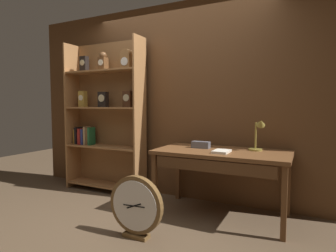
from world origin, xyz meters
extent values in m
plane|color=brown|center=(0.00, 0.00, 0.00)|extent=(10.00, 10.00, 0.00)
cube|color=brown|center=(0.00, 1.24, 1.30)|extent=(4.80, 0.05, 2.60)
cube|color=#9E6B3D|center=(-1.66, 0.97, 1.08)|extent=(0.02, 0.31, 2.16)
cube|color=#9E6B3D|center=(-0.45, 0.97, 1.08)|extent=(0.03, 0.31, 2.16)
cube|color=brown|center=(-1.06, 1.12, 1.08)|extent=(1.24, 0.01, 2.16)
cube|color=#9E6B3D|center=(-1.06, 0.97, 0.09)|extent=(1.19, 0.29, 0.02)
cube|color=#9E6B3D|center=(-1.06, 0.97, 0.65)|extent=(1.19, 0.29, 0.02)
cube|color=#9E6B3D|center=(-1.06, 0.97, 1.21)|extent=(1.19, 0.29, 0.02)
cube|color=#9E6B3D|center=(-1.06, 0.97, 1.73)|extent=(1.19, 0.29, 0.02)
cube|color=black|center=(-1.43, 0.99, 1.85)|extent=(0.11, 0.08, 0.23)
cylinder|color=#C6B78C|center=(-1.43, 0.95, 1.87)|extent=(0.08, 0.01, 0.08)
cube|color=#B28C38|center=(-1.44, 0.97, 1.34)|extent=(0.11, 0.08, 0.24)
cylinder|color=silver|center=(-1.44, 0.92, 1.36)|extent=(0.08, 0.01, 0.08)
cube|color=brown|center=(-1.05, 0.96, 1.83)|extent=(0.11, 0.11, 0.18)
sphere|color=brown|center=(-1.05, 0.96, 1.95)|extent=(0.10, 0.10, 0.10)
cylinder|color=silver|center=(-1.05, 0.91, 1.84)|extent=(0.08, 0.01, 0.08)
cube|color=black|center=(-1.05, 0.96, 1.33)|extent=(0.14, 0.08, 0.22)
cylinder|color=#C6B78C|center=(-1.05, 0.92, 1.35)|extent=(0.10, 0.01, 0.10)
cube|color=olive|center=(-0.67, 0.99, 1.82)|extent=(0.15, 0.11, 0.17)
cylinder|color=olive|center=(-0.67, 0.99, 1.93)|extent=(0.15, 0.11, 0.15)
cylinder|color=white|center=(-0.67, 0.93, 1.83)|extent=(0.11, 0.01, 0.11)
cube|color=#472816|center=(-0.66, 0.99, 1.33)|extent=(0.13, 0.07, 0.22)
cylinder|color=#C6B78C|center=(-0.66, 0.95, 1.35)|extent=(0.10, 0.01, 0.10)
cube|color=#B78C2D|center=(-1.60, 0.99, 0.76)|extent=(0.04, 0.12, 0.21)
cube|color=black|center=(-1.56, 0.99, 0.79)|extent=(0.03, 0.17, 0.25)
cube|color=maroon|center=(-1.51, 0.99, 0.75)|extent=(0.02, 0.17, 0.19)
cube|color=maroon|center=(-1.48, 0.97, 0.78)|extent=(0.04, 0.16, 0.24)
cube|color=navy|center=(-1.44, 0.97, 0.77)|extent=(0.04, 0.12, 0.23)
cube|color=tan|center=(-1.38, 0.97, 0.79)|extent=(0.04, 0.13, 0.27)
cube|color=brown|center=(-1.34, 0.98, 0.79)|extent=(0.04, 0.13, 0.26)
cube|color=#236638|center=(-1.29, 0.97, 0.79)|extent=(0.03, 0.14, 0.26)
cube|color=brown|center=(0.72, 0.81, 0.72)|extent=(1.45, 0.74, 0.04)
cube|color=brown|center=(0.04, 0.49, 0.35)|extent=(0.05, 0.05, 0.70)
cube|color=brown|center=(1.39, 0.49, 0.35)|extent=(0.05, 0.05, 0.70)
cube|color=brown|center=(0.04, 1.13, 0.35)|extent=(0.05, 0.05, 0.70)
cube|color=brown|center=(1.39, 1.13, 0.35)|extent=(0.05, 0.05, 0.70)
cube|color=#55351C|center=(0.72, 0.46, 0.63)|extent=(1.23, 0.03, 0.12)
cylinder|color=olive|center=(1.05, 0.98, 0.75)|extent=(0.15, 0.15, 0.02)
cylinder|color=olive|center=(1.05, 0.98, 0.91)|extent=(0.02, 0.02, 0.29)
cone|color=olive|center=(1.11, 0.93, 1.06)|extent=(0.12, 0.14, 0.12)
cube|color=#595960|center=(0.45, 0.88, 0.78)|extent=(0.21, 0.09, 0.08)
cube|color=silver|center=(0.75, 0.67, 0.76)|extent=(0.17, 0.22, 0.02)
cube|color=brown|center=(0.15, -0.06, 0.02)|extent=(0.25, 0.11, 0.04)
cylinder|color=brown|center=(0.15, -0.06, 0.32)|extent=(0.55, 0.06, 0.55)
cylinder|color=silver|center=(0.15, -0.09, 0.32)|extent=(0.47, 0.01, 0.47)
cube|color=black|center=(0.15, -0.10, 0.32)|extent=(0.16, 0.01, 0.07)
cube|color=black|center=(0.15, -0.10, 0.32)|extent=(0.23, 0.01, 0.02)
camera|label=1|loc=(1.55, -2.21, 1.24)|focal=29.87mm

